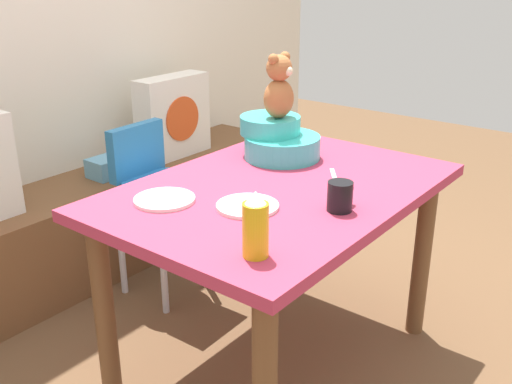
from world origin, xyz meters
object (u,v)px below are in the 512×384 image
Objects in this scene: ketchup_bottle at (255,226)px; dinner_plate_far at (248,206)px; highchair at (159,187)px; teddy_bear at (279,88)px; infant_seat_teal at (278,140)px; coffee_mug at (340,196)px; pillow_floral_right at (173,117)px; book_stack at (109,166)px; dinner_plate_near at (164,199)px; dining_table at (278,214)px.

dinner_plate_far is (0.24, 0.22, -0.08)m from ketchup_bottle.
dinner_plate_far is (-0.34, -0.79, 0.22)m from highchair.
teddy_bear is 0.87m from ketchup_bottle.
coffee_mug is at bearing -124.07° from infant_seat_teal.
pillow_floral_right reaches higher than book_stack.
infant_seat_teal reaches higher than book_stack.
infant_seat_teal is at bearing 25.64° from dinner_plate_far.
coffee_mug is at bearing -59.50° from dinner_plate_near.
teddy_bear is 1.25× the size of dinner_plate_near.
dinner_plate_near is (-0.35, 0.21, 0.12)m from dining_table.
highchair is 0.89m from dinner_plate_far.
pillow_floral_right is 0.56× the size of highchair.
ketchup_bottle reaches higher than highchair.
teddy_bear is at bearing -90.00° from infant_seat_teal.
dining_table is (-0.63, -1.16, -0.05)m from pillow_floral_right.
pillow_floral_right is 1.05m from infant_seat_teal.
dinner_plate_near is at bearing 178.47° from infant_seat_teal.
dining_table is at bearing 77.72° from coffee_mug.
highchair reaches higher than book_stack.
ketchup_bottle is at bearing -119.92° from highchair.
dinner_plate_near is at bearing -118.77° from book_stack.
book_stack is 1.00× the size of dinner_plate_near.
teddy_bear reaches higher than dinner_plate_near.
book_stack is 0.25× the size of highchair.
highchair reaches higher than dining_table.
ketchup_bottle is at bearing -127.48° from pillow_floral_right.
highchair is 3.95× the size of dinner_plate_near.
coffee_mug reaches higher than highchair.
pillow_floral_right is at bearing 54.73° from dinner_plate_far.
infant_seat_teal is 0.57m from coffee_mug.
teddy_bear is (0.26, 0.19, 0.39)m from dining_table.
infant_seat_teal is (0.07, -0.99, 0.30)m from book_stack.
dinner_plate_far is at bearing -154.41° from teddy_bear.
ketchup_bottle is (-0.72, -0.45, -0.19)m from teddy_bear.
highchair is at bearing 66.70° from dinner_plate_far.
teddy_bear reaches higher than book_stack.
ketchup_bottle reaches higher than dinner_plate_far.
dinner_plate_near reaches higher than book_stack.
pillow_floral_right is at bearing 39.09° from highchair.
teddy_bear is at bearing 55.90° from coffee_mug.
dining_table is at bearing 29.37° from ketchup_bottle.
dinner_plate_near is at bearing 116.52° from dinner_plate_far.
pillow_floral_right is 1.33× the size of infant_seat_teal.
infant_seat_teal is at bearing -1.53° from dinner_plate_near.
book_stack is 0.44m from highchair.
pillow_floral_right is 2.38× the size of ketchup_bottle.
teddy_bear reaches higher than coffee_mug.
highchair reaches higher than dinner_plate_far.
teddy_bear reaches higher than dinner_plate_far.
dining_table is (-0.19, -1.18, 0.12)m from book_stack.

